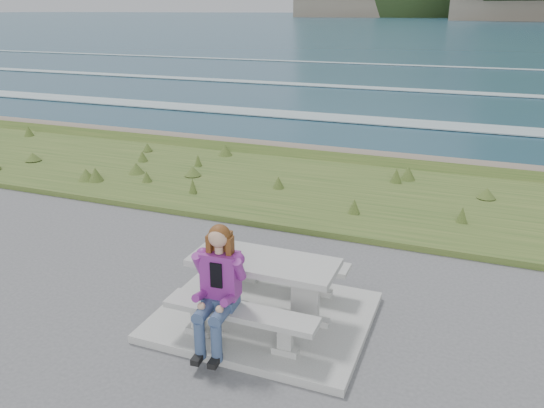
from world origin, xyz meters
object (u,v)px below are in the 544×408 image
bench_landward (240,317)px  seated_woman (216,305)px  bench_seaward (283,265)px  picnic_table (264,271)px

bench_landward → seated_woman: size_ratio=1.26×
bench_seaward → seated_woman: 1.56m
bench_landward → seated_woman: bearing=-149.0°
picnic_table → seated_woman: seated_woman is taller
bench_seaward → seated_woman: bearing=-98.4°
picnic_table → bench_landward: size_ratio=1.00×
bench_seaward → seated_woman: seated_woman is taller
bench_landward → seated_woman: 0.32m
bench_landward → bench_seaward: size_ratio=1.00×
seated_woman → bench_landward: bearing=26.8°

